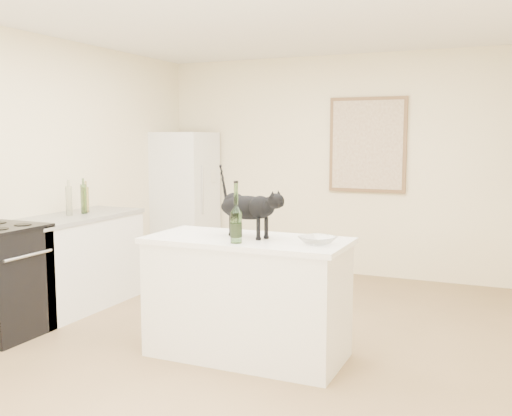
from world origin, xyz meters
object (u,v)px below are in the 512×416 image
object	(u,v)px
stove	(1,282)
black_cat	(247,211)
wine_bottle	(236,216)
fridge	(184,200)
glass_bowl	(318,240)

from	to	relation	value
stove	black_cat	distance (m)	2.18
wine_bottle	fridge	bearing A→B (deg)	126.72
fridge	glass_bowl	xyz separation A→B (m)	(2.61, -2.60, 0.08)
wine_bottle	glass_bowl	distance (m)	0.59
stove	wine_bottle	xyz separation A→B (m)	(2.07, 0.18, 0.64)
glass_bowl	stove	bearing A→B (deg)	-172.38
wine_bottle	glass_bowl	bearing A→B (deg)	17.28
fridge	glass_bowl	world-z (taller)	fridge
stove	fridge	size ratio (longest dim) A/B	0.53
black_cat	fridge	bearing A→B (deg)	148.60
black_cat	glass_bowl	world-z (taller)	black_cat
stove	wine_bottle	world-z (taller)	wine_bottle
black_cat	wine_bottle	size ratio (longest dim) A/B	1.46
wine_bottle	glass_bowl	size ratio (longest dim) A/B	1.62
stove	glass_bowl	bearing A→B (deg)	7.62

